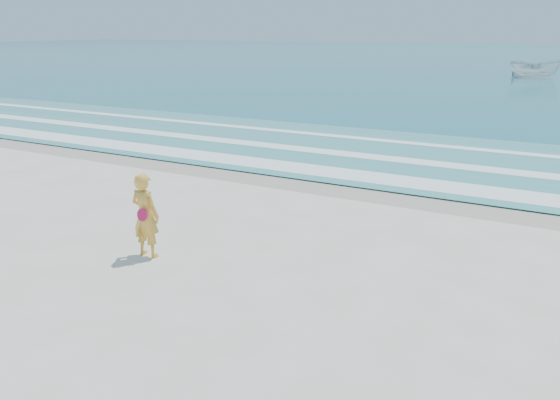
% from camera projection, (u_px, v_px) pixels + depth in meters
% --- Properties ---
extents(ground, '(400.00, 400.00, 0.00)m').
position_uv_depth(ground, '(148.00, 312.00, 9.45)').
color(ground, silver).
rests_on(ground, ground).
extents(wet_sand, '(400.00, 2.40, 0.00)m').
position_uv_depth(wet_sand, '(342.00, 186.00, 17.03)').
color(wet_sand, '#B2A893').
rests_on(wet_sand, ground).
extents(ocean, '(400.00, 190.00, 0.04)m').
position_uv_depth(ocean, '(543.00, 57.00, 97.83)').
color(ocean, '#19727F').
rests_on(ocean, ground).
extents(shallow, '(400.00, 10.00, 0.01)m').
position_uv_depth(shallow, '(390.00, 154.00, 21.22)').
color(shallow, '#59B7AD').
rests_on(shallow, ocean).
extents(foam_near, '(400.00, 1.40, 0.01)m').
position_uv_depth(foam_near, '(357.00, 175.00, 18.11)').
color(foam_near, white).
rests_on(foam_near, shallow).
extents(foam_mid, '(400.00, 0.90, 0.01)m').
position_uv_depth(foam_mid, '(384.00, 158.00, 20.55)').
color(foam_mid, white).
rests_on(foam_mid, shallow).
extents(foam_far, '(400.00, 0.60, 0.01)m').
position_uv_depth(foam_far, '(408.00, 143.00, 23.32)').
color(foam_far, white).
rests_on(foam_far, shallow).
extents(boat, '(4.99, 2.63, 1.83)m').
position_uv_depth(boat, '(535.00, 69.00, 54.39)').
color(boat, silver).
rests_on(boat, ocean).
extents(woman, '(0.67, 0.44, 1.84)m').
position_uv_depth(woman, '(145.00, 215.00, 11.53)').
color(woman, gold).
rests_on(woman, ground).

